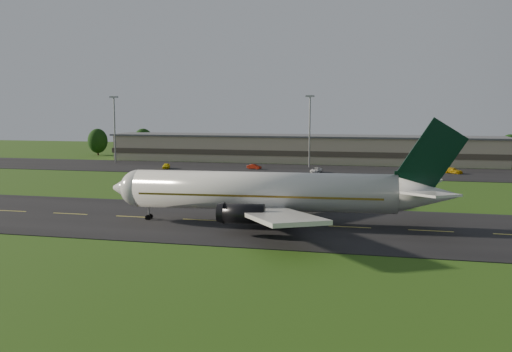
% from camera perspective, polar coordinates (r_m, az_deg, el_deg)
% --- Properties ---
extents(ground, '(360.00, 360.00, 0.00)m').
position_cam_1_polar(ground, '(86.18, -5.45, -4.46)').
color(ground, '#234411').
rests_on(ground, ground).
extents(taxiway, '(220.00, 30.00, 0.10)m').
position_cam_1_polar(taxiway, '(86.17, -5.45, -4.43)').
color(taxiway, black).
rests_on(taxiway, ground).
extents(apron, '(260.00, 30.00, 0.10)m').
position_cam_1_polar(apron, '(155.33, 3.11, 0.62)').
color(apron, black).
rests_on(apron, ground).
extents(airliner, '(51.29, 42.08, 15.57)m').
position_cam_1_polar(airliner, '(82.72, 1.33, -1.63)').
color(airliner, silver).
rests_on(airliner, ground).
extents(terminal, '(145.00, 16.00, 8.40)m').
position_cam_1_polar(terminal, '(177.87, 6.53, 2.65)').
color(terminal, '#B9AC8E').
rests_on(terminal, ground).
extents(light_mast_west, '(2.40, 1.20, 20.35)m').
position_cam_1_polar(light_mast_west, '(179.96, -13.97, 5.33)').
color(light_mast_west, gray).
rests_on(light_mast_west, ground).
extents(light_mast_centre, '(2.40, 1.20, 20.35)m').
position_cam_1_polar(light_mast_centre, '(161.58, 5.40, 5.35)').
color(light_mast_centre, gray).
rests_on(light_mast_centre, ground).
extents(tree_line, '(197.31, 8.76, 10.08)m').
position_cam_1_polar(tree_line, '(185.77, 13.86, 2.98)').
color(tree_line, black).
rests_on(tree_line, ground).
extents(service_vehicle_a, '(2.72, 4.60, 1.47)m').
position_cam_1_polar(service_vehicle_a, '(159.87, -8.97, 1.01)').
color(service_vehicle_a, yellow).
rests_on(service_vehicle_a, apron).
extents(service_vehicle_b, '(4.24, 2.37, 1.32)m').
position_cam_1_polar(service_vehicle_b, '(156.58, -0.19, 0.94)').
color(service_vehicle_b, maroon).
rests_on(service_vehicle_b, apron).
extents(service_vehicle_c, '(3.11, 4.98, 1.28)m').
position_cam_1_polar(service_vehicle_c, '(148.90, 6.04, 0.59)').
color(service_vehicle_c, white).
rests_on(service_vehicle_c, apron).
extents(service_vehicle_d, '(5.38, 4.29, 1.46)m').
position_cam_1_polar(service_vehicle_d, '(154.60, 19.10, 0.51)').
color(service_vehicle_d, gold).
rests_on(service_vehicle_d, apron).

